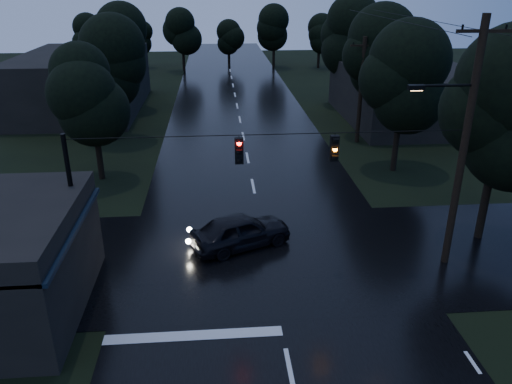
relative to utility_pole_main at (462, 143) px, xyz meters
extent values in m
cube|color=black|center=(-7.41, 19.00, -5.26)|extent=(12.00, 120.00, 0.02)
cube|color=black|center=(-7.41, 1.00, -5.26)|extent=(60.00, 9.00, 0.02)
cube|color=black|center=(-14.41, -2.00, -2.06)|extent=(0.30, 7.00, 0.15)
cylinder|color=black|center=(-14.61, -5.00, -3.76)|extent=(0.10, 0.10, 3.00)
cylinder|color=black|center=(-14.61, 1.00, -3.76)|extent=(0.10, 0.10, 3.00)
cube|color=#E59F5B|center=(-14.46, -3.50, -2.76)|extent=(0.06, 1.60, 0.50)
cube|color=#E59F5B|center=(-14.46, -0.80, -2.76)|extent=(0.06, 1.20, 0.50)
cube|color=black|center=(6.59, 23.00, -3.06)|extent=(10.00, 14.00, 4.40)
cube|color=black|center=(-21.41, 29.00, -2.76)|extent=(10.00, 16.00, 5.00)
cylinder|color=black|center=(0.09, 0.00, -0.26)|extent=(0.30, 0.30, 10.00)
cube|color=black|center=(0.09, 0.00, 4.14)|extent=(2.00, 0.12, 0.12)
cylinder|color=black|center=(-1.01, 0.00, 2.24)|extent=(2.20, 0.10, 0.10)
cube|color=black|center=(-2.11, 0.00, 2.19)|extent=(0.60, 0.25, 0.18)
cube|color=#FFB266|center=(-2.11, 0.00, 2.09)|extent=(0.45, 0.18, 0.03)
cylinder|color=black|center=(0.89, 17.00, -1.51)|extent=(0.30, 0.30, 7.50)
cube|color=black|center=(0.89, 17.00, 1.64)|extent=(2.00, 0.12, 0.12)
cylinder|color=black|center=(-14.91, 0.00, -2.26)|extent=(0.18, 0.18, 6.00)
cylinder|color=black|center=(-7.41, 0.00, 0.54)|extent=(15.00, 0.03, 0.03)
cube|color=black|center=(-8.61, 0.00, -0.06)|extent=(0.32, 0.25, 1.00)
sphere|color=#FF0C07|center=(-8.61, -0.15, -0.06)|extent=(0.18, 0.18, 0.18)
cube|color=black|center=(-5.01, 0.00, -0.06)|extent=(0.32, 0.25, 1.00)
sphere|color=orange|center=(-5.01, -0.15, -0.06)|extent=(0.18, 0.18, 0.18)
cylinder|color=black|center=(2.59, 2.00, -3.86)|extent=(0.36, 0.36, 2.80)
sphere|color=black|center=(2.59, 2.00, -0.46)|extent=(4.48, 4.48, 4.48)
sphere|color=black|center=(2.59, 2.00, 0.74)|extent=(4.48, 4.48, 4.48)
sphere|color=black|center=(2.59, 2.00, 1.94)|extent=(4.48, 4.48, 4.48)
cylinder|color=black|center=(-16.41, 11.00, -4.03)|extent=(0.36, 0.36, 2.45)
sphere|color=black|center=(-16.41, 11.00, -1.06)|extent=(3.92, 3.92, 3.92)
sphere|color=black|center=(-16.41, 11.00, -0.01)|extent=(3.92, 3.92, 3.92)
sphere|color=black|center=(-16.41, 11.00, 1.04)|extent=(3.92, 3.92, 3.92)
cylinder|color=black|center=(-17.01, 19.00, -3.95)|extent=(0.36, 0.36, 2.62)
sphere|color=black|center=(-17.01, 19.00, -0.76)|extent=(4.20, 4.20, 4.20)
sphere|color=black|center=(-17.01, 19.00, 0.37)|extent=(4.20, 4.20, 4.20)
sphere|color=black|center=(-17.01, 19.00, 1.49)|extent=(4.20, 4.20, 4.20)
cylinder|color=black|center=(-17.61, 29.00, -3.86)|extent=(0.36, 0.36, 2.80)
sphere|color=black|center=(-17.61, 29.00, -0.46)|extent=(4.48, 4.48, 4.48)
sphere|color=black|center=(-17.61, 29.00, 0.74)|extent=(4.48, 4.48, 4.48)
sphere|color=black|center=(-17.61, 29.00, 1.94)|extent=(4.48, 4.48, 4.48)
cylinder|color=black|center=(1.59, 11.00, -3.95)|extent=(0.36, 0.36, 2.62)
sphere|color=black|center=(1.59, 11.00, -0.76)|extent=(4.20, 4.20, 4.20)
sphere|color=black|center=(1.59, 11.00, 0.37)|extent=(4.20, 4.20, 4.20)
sphere|color=black|center=(1.59, 11.00, 1.49)|extent=(4.20, 4.20, 4.20)
cylinder|color=black|center=(2.19, 19.00, -3.86)|extent=(0.36, 0.36, 2.80)
sphere|color=black|center=(2.19, 19.00, -0.46)|extent=(4.48, 4.48, 4.48)
sphere|color=black|center=(2.19, 19.00, 0.74)|extent=(4.48, 4.48, 4.48)
sphere|color=black|center=(2.19, 19.00, 1.94)|extent=(4.48, 4.48, 4.48)
cylinder|color=black|center=(2.79, 29.00, -3.77)|extent=(0.36, 0.36, 2.97)
sphere|color=black|center=(2.79, 29.00, -0.16)|extent=(4.76, 4.76, 4.76)
sphere|color=black|center=(2.79, 29.00, 1.12)|extent=(4.76, 4.76, 4.76)
sphere|color=black|center=(2.79, 29.00, 2.39)|extent=(4.76, 4.76, 4.76)
imported|color=black|center=(-8.50, 2.04, -4.49)|extent=(4.89, 3.47, 1.55)
camera|label=1|loc=(-9.42, -17.67, 5.82)|focal=35.00mm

